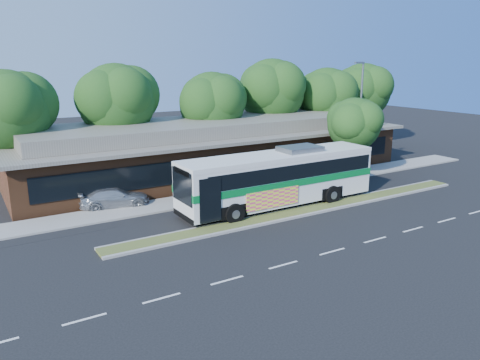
{
  "coord_description": "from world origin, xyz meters",
  "views": [
    {
      "loc": [
        -18.09,
        -20.99,
        9.19
      ],
      "look_at": [
        -3.53,
        2.9,
        2.0
      ],
      "focal_mm": 35.0,
      "sensor_mm": 36.0,
      "label": 1
    }
  ],
  "objects_px": {
    "transit_bus": "(279,175)",
    "sidewalk_tree": "(356,123)",
    "lamp_post": "(360,115)",
    "sedan": "(114,197)"
  },
  "relations": [
    {
      "from": "lamp_post",
      "to": "transit_bus",
      "type": "relative_size",
      "value": 0.67
    },
    {
      "from": "lamp_post",
      "to": "sedan",
      "type": "bearing_deg",
      "value": 174.75
    },
    {
      "from": "transit_bus",
      "to": "sidewalk_tree",
      "type": "height_order",
      "value": "sidewalk_tree"
    },
    {
      "from": "lamp_post",
      "to": "sidewalk_tree",
      "type": "bearing_deg",
      "value": -147.9
    },
    {
      "from": "lamp_post",
      "to": "sedan",
      "type": "distance_m",
      "value": 20.12
    },
    {
      "from": "transit_bus",
      "to": "sedan",
      "type": "relative_size",
      "value": 3.07
    },
    {
      "from": "sidewalk_tree",
      "to": "sedan",
      "type": "bearing_deg",
      "value": 172.65
    },
    {
      "from": "lamp_post",
      "to": "sidewalk_tree",
      "type": "height_order",
      "value": "lamp_post"
    },
    {
      "from": "transit_bus",
      "to": "sedan",
      "type": "xyz_separation_m",
      "value": [
        -9.15,
        5.36,
        -1.47
      ]
    },
    {
      "from": "lamp_post",
      "to": "transit_bus",
      "type": "xyz_separation_m",
      "value": [
        -10.43,
        -3.56,
        -2.8
      ]
    }
  ]
}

